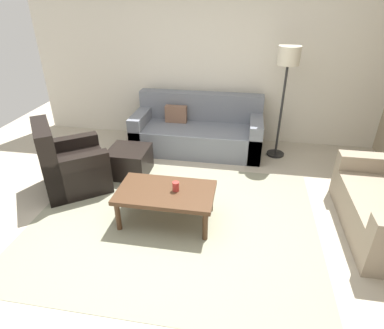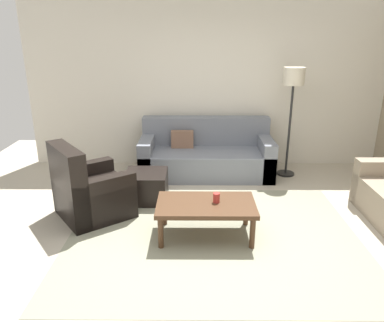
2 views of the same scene
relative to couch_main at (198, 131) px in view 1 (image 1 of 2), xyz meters
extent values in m
plane|color=#B2A893|center=(0.03, -2.08, -0.30)|extent=(8.00, 8.00, 0.00)
cube|color=silver|center=(0.03, 0.52, 1.10)|extent=(6.00, 0.12, 2.80)
cube|color=gray|center=(0.03, -2.08, -0.29)|extent=(3.29, 2.64, 0.01)
cube|color=slate|center=(0.00, -0.10, -0.09)|extent=(2.09, 0.94, 0.42)
cube|color=slate|center=(0.00, 0.25, 0.14)|extent=(2.09, 0.24, 0.88)
cube|color=slate|center=(-0.94, -0.10, 0.01)|extent=(0.20, 0.94, 0.62)
cube|color=slate|center=(0.95, -0.10, 0.01)|extent=(0.20, 0.94, 0.62)
cube|color=brown|center=(-0.38, 0.03, 0.26)|extent=(0.36, 0.12, 0.28)
cube|color=gray|center=(2.40, -1.17, 0.01)|extent=(0.87, 0.20, 0.62)
cube|color=black|center=(-1.45, -1.53, -0.08)|extent=(1.12, 1.12, 0.44)
cube|color=black|center=(-1.69, -1.71, 0.18)|extent=(0.64, 0.76, 0.95)
cube|color=black|center=(-1.26, -1.79, 0.00)|extent=(0.74, 0.61, 0.60)
cube|color=black|center=(-1.64, -1.28, 0.00)|extent=(0.74, 0.61, 0.60)
cube|color=black|center=(-0.85, -1.09, -0.10)|extent=(0.56, 0.56, 0.40)
cylinder|color=#472D1C|center=(-0.55, -2.32, -0.12)|extent=(0.06, 0.06, 0.36)
cylinder|color=#472D1C|center=(0.43, -2.32, -0.12)|extent=(0.06, 0.06, 0.36)
cylinder|color=#472D1C|center=(-0.55, -1.80, -0.12)|extent=(0.06, 0.06, 0.36)
cylinder|color=#472D1C|center=(0.43, -1.80, -0.12)|extent=(0.06, 0.06, 0.36)
cube|color=#472D1C|center=(-0.06, -2.06, 0.09)|extent=(1.10, 0.64, 0.05)
cylinder|color=#B2332D|center=(0.06, -2.04, 0.17)|extent=(0.08, 0.08, 0.11)
cylinder|color=black|center=(1.31, -0.09, -0.28)|extent=(0.28, 0.28, 0.03)
cylinder|color=#262626|center=(1.31, -0.09, 0.43)|extent=(0.04, 0.04, 1.45)
cylinder|color=beige|center=(1.31, -0.09, 1.28)|extent=(0.32, 0.32, 0.26)
camera|label=1|loc=(0.75, -4.99, 2.11)|focal=29.99mm
camera|label=2|loc=(-0.19, -5.83, 1.91)|focal=35.03mm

